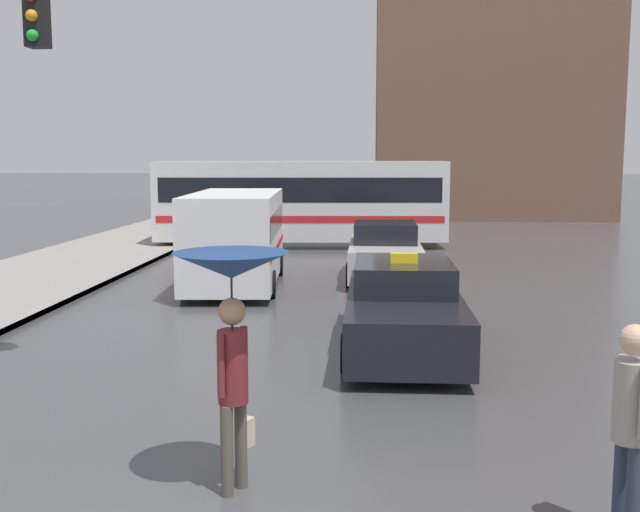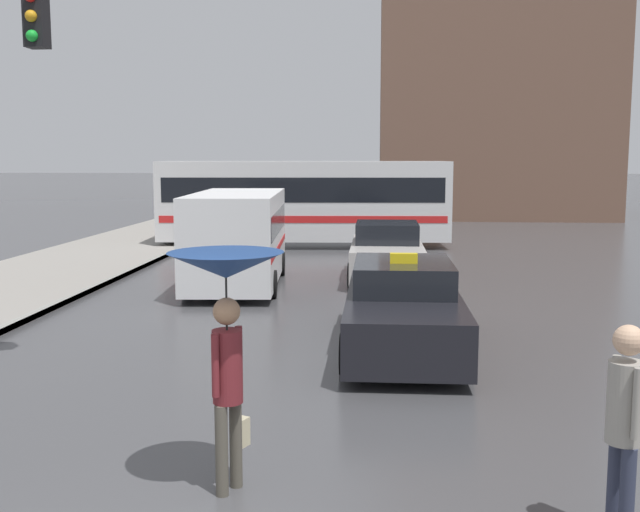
{
  "view_description": "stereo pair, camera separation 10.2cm",
  "coord_description": "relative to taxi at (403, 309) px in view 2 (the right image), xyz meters",
  "views": [
    {
      "loc": [
        1.51,
        -4.76,
        3.11
      ],
      "look_at": [
        0.61,
        8.26,
        1.4
      ],
      "focal_mm": 42.0,
      "sensor_mm": 36.0,
      "label": 1
    },
    {
      "loc": [
        1.62,
        -4.75,
        3.11
      ],
      "look_at": [
        0.61,
        8.26,
        1.4
      ],
      "focal_mm": 42.0,
      "sensor_mm": 36.0,
      "label": 2
    }
  ],
  "objects": [
    {
      "name": "pedestrian_man",
      "position": [
        1.56,
        -6.13,
        0.41
      ],
      "size": [
        0.33,
        0.45,
        1.81
      ],
      "rotation": [
        0.0,
        0.0,
        -1.43
      ],
      "color": "#2D3347",
      "rests_on": "ground_plane"
    },
    {
      "name": "taxi",
      "position": [
        0.0,
        0.0,
        0.0
      ],
      "size": [
        1.91,
        4.78,
        1.59
      ],
      "rotation": [
        0.0,
        0.0,
        3.14
      ],
      "color": "black",
      "rests_on": "ground_plane"
    },
    {
      "name": "city_bus",
      "position": [
        -3.03,
        14.32,
        1.0
      ],
      "size": [
        10.23,
        3.15,
        3.0
      ],
      "rotation": [
        0.0,
        0.0,
        1.63
      ],
      "color": "silver",
      "rests_on": "ground_plane"
    },
    {
      "name": "ambulance_van",
      "position": [
        -3.83,
        5.87,
        0.6
      ],
      "size": [
        2.38,
        5.55,
        2.28
      ],
      "rotation": [
        0.0,
        0.0,
        3.21
      ],
      "color": "white",
      "rests_on": "ground_plane"
    },
    {
      "name": "pedestrian_with_umbrella",
      "position": [
        -1.79,
        -5.44,
        1.17
      ],
      "size": [
        1.06,
        1.06,
        2.27
      ],
      "rotation": [
        0.0,
        0.0,
        1.13
      ],
      "color": "#4C473D",
      "rests_on": "ground_plane"
    },
    {
      "name": "sedan_red",
      "position": [
        -0.18,
        7.16,
        0.0
      ],
      "size": [
        1.91,
        4.19,
        1.46
      ],
      "rotation": [
        0.0,
        0.0,
        3.14
      ],
      "color": "#B7B2AD",
      "rests_on": "ground_plane"
    }
  ]
}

